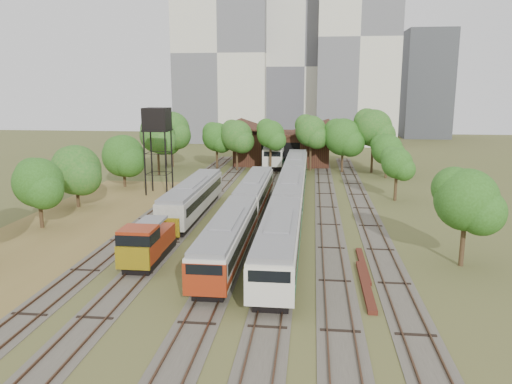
# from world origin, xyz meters

# --- Properties ---
(ground) EXTENTS (240.00, 240.00, 0.00)m
(ground) POSITION_xyz_m (0.00, 0.00, 0.00)
(ground) COLOR #475123
(ground) RESTS_ON ground
(dry_grass_patch) EXTENTS (14.00, 60.00, 0.04)m
(dry_grass_patch) POSITION_xyz_m (-18.00, 8.00, 0.02)
(dry_grass_patch) COLOR brown
(dry_grass_patch) RESTS_ON ground
(tracks) EXTENTS (24.60, 80.00, 0.19)m
(tracks) POSITION_xyz_m (-0.67, 25.00, 0.04)
(tracks) COLOR #4C473D
(tracks) RESTS_ON ground
(railcar_red_set) EXTENTS (2.71, 34.58, 3.34)m
(railcar_red_set) POSITION_xyz_m (-2.00, 15.30, 1.77)
(railcar_red_set) COLOR black
(railcar_red_set) RESTS_ON ground
(railcar_green_set) EXTENTS (2.92, 52.07, 3.61)m
(railcar_green_set) POSITION_xyz_m (2.00, 22.90, 1.91)
(railcar_green_set) COLOR black
(railcar_green_set) RESTS_ON ground
(railcar_rear) EXTENTS (3.20, 16.08, 3.96)m
(railcar_rear) POSITION_xyz_m (-2.00, 55.94, 2.10)
(railcar_rear) COLOR black
(railcar_rear) RESTS_ON ground
(shunter_locomotive) EXTENTS (2.49, 8.10, 3.27)m
(shunter_locomotive) POSITION_xyz_m (-8.00, 5.38, 1.54)
(shunter_locomotive) COLOR black
(shunter_locomotive) RESTS_ON ground
(old_grey_coach) EXTENTS (2.81, 18.00, 3.47)m
(old_grey_coach) POSITION_xyz_m (-8.00, 20.20, 1.89)
(old_grey_coach) COLOR black
(old_grey_coach) RESTS_ON ground
(water_tower) EXTENTS (3.09, 3.09, 10.71)m
(water_tower) POSITION_xyz_m (-14.77, 30.25, 9.03)
(water_tower) COLOR black
(water_tower) RESTS_ON ground
(rail_pile_near) EXTENTS (0.57, 8.60, 0.29)m
(rail_pile_near) POSITION_xyz_m (8.00, 2.46, 0.14)
(rail_pile_near) COLOR #542318
(rail_pile_near) RESTS_ON ground
(rail_pile_far) EXTENTS (0.47, 7.50, 0.24)m
(rail_pile_far) POSITION_xyz_m (8.20, 6.39, 0.12)
(rail_pile_far) COLOR #542318
(rail_pile_far) RESTS_ON ground
(maintenance_shed) EXTENTS (16.45, 11.55, 7.58)m
(maintenance_shed) POSITION_xyz_m (-1.00, 57.98, 2.91)
(maintenance_shed) COLOR #361813
(maintenance_shed) RESTS_ON ground
(tree_band_left) EXTENTS (7.91, 66.04, 8.75)m
(tree_band_left) POSITION_xyz_m (-20.72, 24.32, 4.96)
(tree_band_left) COLOR #382616
(tree_band_left) RESTS_ON ground
(tree_band_far) EXTENTS (38.74, 9.91, 9.87)m
(tree_band_far) POSITION_xyz_m (-1.71, 50.06, 6.05)
(tree_band_far) COLOR #382616
(tree_band_far) RESTS_ON ground
(tree_band_right) EXTENTS (5.51, 42.15, 7.36)m
(tree_band_right) POSITION_xyz_m (15.08, 26.72, 4.60)
(tree_band_right) COLOR #382616
(tree_band_right) RESTS_ON ground
(tower_left) EXTENTS (22.00, 16.00, 42.00)m
(tower_left) POSITION_xyz_m (-18.00, 95.00, 21.00)
(tower_left) COLOR beige
(tower_left) RESTS_ON ground
(tower_centre) EXTENTS (20.00, 18.00, 36.00)m
(tower_centre) POSITION_xyz_m (2.00, 100.00, 18.00)
(tower_centre) COLOR beige
(tower_centre) RESTS_ON ground
(tower_right) EXTENTS (18.00, 16.00, 48.00)m
(tower_right) POSITION_xyz_m (14.00, 92.00, 24.00)
(tower_right) COLOR beige
(tower_right) RESTS_ON ground
(tower_far_right) EXTENTS (12.00, 12.00, 28.00)m
(tower_far_right) POSITION_xyz_m (34.00, 110.00, 14.00)
(tower_far_right) COLOR #3B3E43
(tower_far_right) RESTS_ON ground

